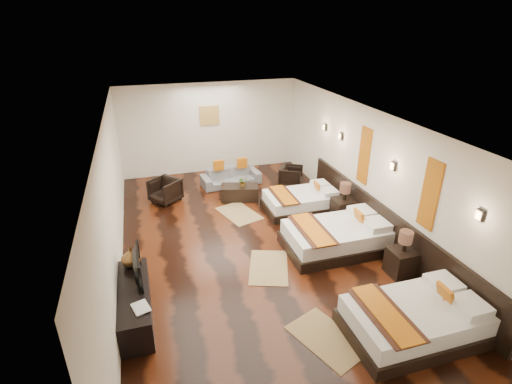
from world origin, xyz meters
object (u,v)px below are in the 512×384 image
object	(u,v)px
bed_near	(415,319)
armchair_left	(165,190)
bed_far	(302,201)
bed_mid	(337,236)
coffee_table	(240,193)
tv	(134,267)
figurine	(131,257)
nightstand_b	(343,207)
book	(133,311)
tv_console	(135,303)
table_plant	(243,182)
sofa	(231,177)
nightstand_a	(402,259)
armchair_right	(291,176)

from	to	relation	value
bed_near	armchair_left	distance (m)	6.89
armchair_left	bed_far	bearing A→B (deg)	27.06
bed_mid	coffee_table	size ratio (longest dim) A/B	2.19
tv	coffee_table	xyz separation A→B (m)	(2.76, 3.64, -0.60)
figurine	coffee_table	world-z (taller)	figurine
bed_far	figurine	bearing A→B (deg)	-152.76
coffee_table	bed_near	bearing A→B (deg)	-76.04
bed_near	coffee_table	size ratio (longest dim) A/B	2.12
bed_near	bed_mid	distance (m)	2.60
bed_mid	armchair_left	world-z (taller)	bed_mid
nightstand_b	book	bearing A→B (deg)	-152.33
bed_near	tv	distance (m)	4.61
tv_console	bed_mid	bearing A→B (deg)	12.51
figurine	nightstand_b	bearing A→B (deg)	15.34
nightstand_b	book	distance (m)	5.59
bed_near	coffee_table	world-z (taller)	bed_near
bed_near	tv_console	world-z (taller)	bed_near
bed_mid	tv	distance (m)	4.23
bed_near	table_plant	distance (m)	5.68
bed_mid	sofa	xyz separation A→B (m)	(-1.39, 4.03, -0.03)
bed_mid	tv	size ratio (longest dim) A/B	2.50
bed_mid	nightstand_a	xyz separation A→B (m)	(0.75, -1.20, 0.05)
figurine	sofa	xyz separation A→B (m)	(2.81, 4.26, -0.48)
coffee_table	table_plant	world-z (taller)	table_plant
book	table_plant	xyz separation A→B (m)	(2.88, 4.39, -0.03)
bed_near	nightstand_b	xyz separation A→B (m)	(0.75, 3.72, 0.07)
bed_mid	table_plant	bearing A→B (deg)	114.24
nightstand_a	book	distance (m)	4.96
bed_far	tv	world-z (taller)	tv
tv	armchair_right	size ratio (longest dim) A/B	1.36
sofa	coffee_table	size ratio (longest dim) A/B	1.73
tv_console	figurine	size ratio (longest dim) A/B	4.94
tv_console	table_plant	xyz separation A→B (m)	(2.88, 3.85, 0.26)
tv	sofa	bearing A→B (deg)	-31.67
sofa	armchair_left	world-z (taller)	armchair_left
armchair_right	bed_far	bearing A→B (deg)	-160.90
armchair_right	coffee_table	world-z (taller)	armchair_right
bed_near	table_plant	world-z (taller)	bed_near
sofa	table_plant	xyz separation A→B (m)	(0.07, -1.11, 0.28)
tv_console	tv	size ratio (longest dim) A/B	2.05
figurine	armchair_right	distance (m)	5.85
sofa	armchair_right	distance (m)	1.78
book	armchair_right	bearing A→B (deg)	47.69
book	tv	bearing A→B (deg)	86.46
nightstand_a	book	world-z (taller)	nightstand_a
bed_far	nightstand_a	bearing A→B (deg)	-76.48
bed_near	nightstand_b	bearing A→B (deg)	78.63
table_plant	book	bearing A→B (deg)	-123.30
nightstand_b	tv	size ratio (longest dim) A/B	1.11
bed_mid	table_plant	xyz separation A→B (m)	(-1.31, 2.92, 0.25)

